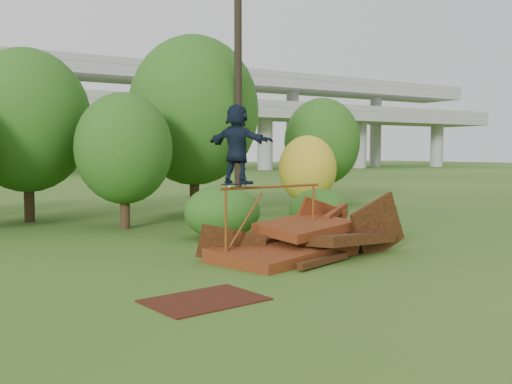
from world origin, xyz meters
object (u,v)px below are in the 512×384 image
skater (237,144)px  utility_pole (238,78)px  flat_plate (205,300)px  scrap_pile (305,242)px

skater → utility_pole: size_ratio=0.17×
skater → flat_plate: 4.33m
flat_plate → utility_pole: utility_pole is taller
scrap_pile → skater: 3.05m
skater → utility_pole: bearing=-57.6°
skater → flat_plate: (-2.12, -2.59, -2.75)m
scrap_pile → utility_pole: utility_pole is taller
scrap_pile → skater: size_ratio=3.05×
scrap_pile → flat_plate: bearing=-147.5°
flat_plate → utility_pole: (6.15, 9.66, 5.28)m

